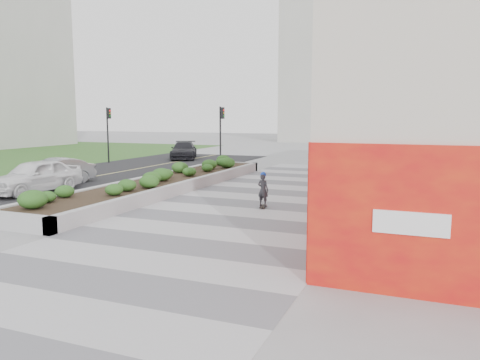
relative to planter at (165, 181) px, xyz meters
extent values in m
plane|color=gray|center=(5.50, -7.00, -0.42)|extent=(160.00, 160.00, 0.00)
cube|color=#A8A8AD|center=(5.50, -4.00, -0.41)|extent=(8.00, 36.00, 0.01)
cube|color=beige|center=(12.50, 2.00, 3.58)|extent=(6.00, 24.00, 8.00)
cube|color=red|center=(9.52, 2.00, 1.08)|extent=(0.12, 24.00, 3.00)
cube|color=red|center=(12.50, -10.02, 1.08)|extent=(6.00, 0.12, 3.00)
cube|color=#9E9EA0|center=(0.00, -8.85, -0.14)|extent=(3.00, 0.30, 0.55)
cube|color=#9E9EA0|center=(0.00, 8.85, -0.14)|extent=(3.00, 0.30, 0.55)
cube|color=#9E9EA0|center=(-1.35, 0.00, -0.14)|extent=(0.30, 18.00, 0.55)
cube|color=#9E9EA0|center=(1.35, 0.00, -0.14)|extent=(0.30, 18.00, 0.55)
cube|color=#2D2116|center=(0.00, 0.00, -0.17)|extent=(2.40, 17.40, 0.50)
cube|color=black|center=(-6.50, 0.00, -0.42)|extent=(10.00, 40.00, 0.00)
cylinder|color=black|center=(-1.80, 10.50, 1.68)|extent=(0.12, 0.12, 4.20)
cube|color=black|center=(-1.62, 10.50, 3.33)|extent=(0.18, 0.28, 0.80)
cylinder|color=black|center=(-11.00, 10.00, 1.68)|extent=(0.12, 0.12, 4.20)
cube|color=black|center=(-10.82, 10.00, 3.33)|extent=(0.18, 0.28, 0.80)
cube|color=#ADAAA3|center=(0.50, 48.00, 9.58)|extent=(16.00, 12.00, 20.00)
cylinder|color=#595654|center=(6.00, -4.00, -0.42)|extent=(0.44, 0.44, 0.01)
cube|color=black|center=(5.90, -2.53, -0.35)|extent=(0.34, 0.75, 0.02)
imported|color=#2A2A2F|center=(5.90, -2.53, 0.29)|extent=(0.52, 0.40, 1.27)
sphere|color=#153CB8|center=(5.90, -2.53, 0.88)|extent=(0.23, 0.23, 0.23)
imported|color=white|center=(-5.11, -3.03, 0.36)|extent=(2.19, 4.68, 1.55)
imported|color=#97999E|center=(-6.33, -0.54, 0.25)|extent=(2.75, 4.33, 1.35)
imported|color=black|center=(-7.19, 15.00, 0.30)|extent=(3.88, 5.32, 1.43)
camera|label=1|loc=(11.74, -19.39, 3.10)|focal=35.00mm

